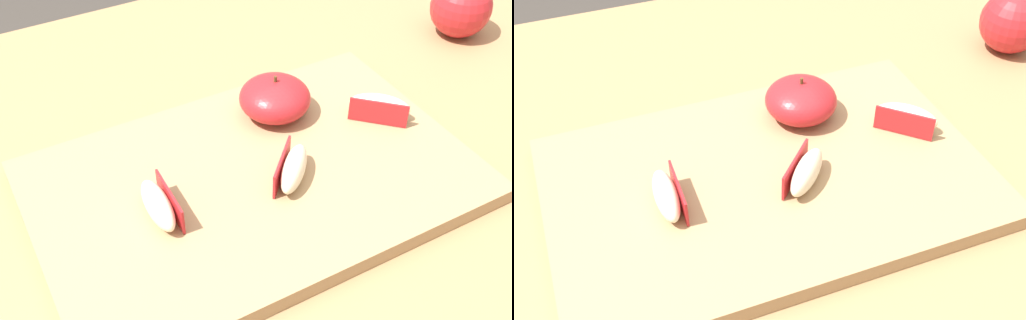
% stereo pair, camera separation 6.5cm
% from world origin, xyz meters
% --- Properties ---
extents(dining_table, '(1.23, 0.79, 0.72)m').
position_xyz_m(dining_table, '(0.00, 0.00, 0.62)').
color(dining_table, '#9E754C').
rests_on(dining_table, ground_plane).
extents(cutting_board, '(0.46, 0.30, 0.02)m').
position_xyz_m(cutting_board, '(0.00, -0.06, 0.73)').
color(cutting_board, '#A37F56').
rests_on(cutting_board, dining_table).
extents(apple_half_skin_up, '(0.08, 0.08, 0.05)m').
position_xyz_m(apple_half_skin_up, '(0.07, 0.02, 0.77)').
color(apple_half_skin_up, '#B21E23').
rests_on(apple_half_skin_up, cutting_board).
extents(apple_wedge_right, '(0.03, 0.07, 0.03)m').
position_xyz_m(apple_wedge_right, '(-0.11, -0.07, 0.76)').
color(apple_wedge_right, beige).
rests_on(apple_wedge_right, cutting_board).
extents(apple_wedge_middle, '(0.07, 0.07, 0.03)m').
position_xyz_m(apple_wedge_middle, '(0.17, -0.05, 0.76)').
color(apple_wedge_middle, beige).
rests_on(apple_wedge_middle, cutting_board).
extents(apple_wedge_left, '(0.07, 0.07, 0.03)m').
position_xyz_m(apple_wedge_left, '(0.03, -0.09, 0.76)').
color(apple_wedge_left, beige).
rests_on(apple_wedge_left, cutting_board).
extents(whole_apple_crimson, '(0.09, 0.09, 0.09)m').
position_xyz_m(whole_apple_crimson, '(0.41, 0.08, 0.77)').
color(whole_apple_crimson, '#B21E23').
rests_on(whole_apple_crimson, dining_table).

